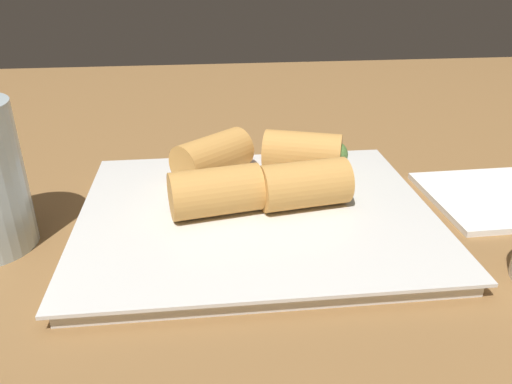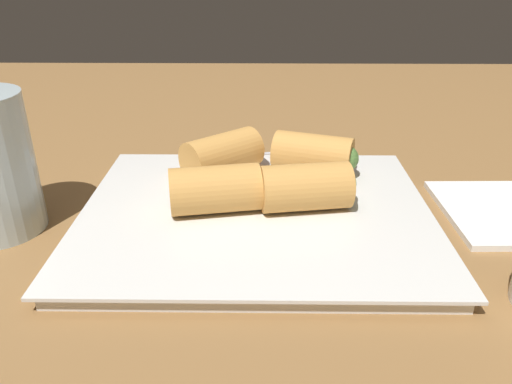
% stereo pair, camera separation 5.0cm
% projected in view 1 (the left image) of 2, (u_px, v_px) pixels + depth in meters
% --- Properties ---
extents(table_surface, '(1.80, 1.40, 0.02)m').
position_uv_depth(table_surface, '(217.00, 229.00, 0.47)').
color(table_surface, olive).
rests_on(table_surface, ground).
extents(serving_plate, '(0.32, 0.26, 0.01)m').
position_uv_depth(serving_plate, '(256.00, 216.00, 0.46)').
color(serving_plate, silver).
rests_on(serving_plate, table_surface).
extents(roll_front_left, '(0.09, 0.06, 0.04)m').
position_uv_depth(roll_front_left, '(224.00, 191.00, 0.44)').
color(roll_front_left, '#D19347').
rests_on(roll_front_left, serving_plate).
extents(roll_front_right, '(0.09, 0.05, 0.04)m').
position_uv_depth(roll_front_right, '(309.00, 184.00, 0.46)').
color(roll_front_right, '#D19347').
rests_on(roll_front_right, serving_plate).
extents(roll_back_left, '(0.09, 0.08, 0.04)m').
position_uv_depth(roll_back_left, '(218.00, 155.00, 0.52)').
color(roll_back_left, '#D19347').
rests_on(roll_back_left, serving_plate).
extents(roll_back_right, '(0.09, 0.07, 0.04)m').
position_uv_depth(roll_back_right, '(306.00, 152.00, 0.53)').
color(roll_back_right, '#D19347').
rests_on(roll_back_right, serving_plate).
extents(spoon, '(0.18, 0.06, 0.02)m').
position_uv_depth(spoon, '(284.00, 146.00, 0.62)').
color(spoon, '#B2B2B7').
rests_on(spoon, table_surface).
extents(napkin, '(0.15, 0.13, 0.01)m').
position_uv_depth(napkin, '(505.00, 197.00, 0.51)').
color(napkin, white).
rests_on(napkin, table_surface).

